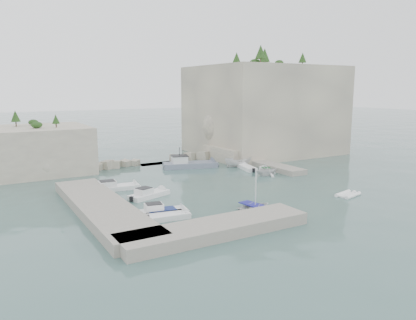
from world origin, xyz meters
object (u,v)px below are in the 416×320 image
rowboat (255,210)px  tender_east_c (247,169)px  motorboat_e (168,219)px  tender_east_d (238,167)px  motorboat_b (149,197)px  inflatable_dinghy (348,196)px  work_boat (190,167)px  motorboat_a (115,190)px  tender_east_b (267,172)px  motorboat_d (162,215)px  tender_east_a (266,175)px

rowboat → tender_east_c: 21.83m
motorboat_e → tender_east_d: 28.66m
motorboat_b → inflatable_dinghy: size_ratio=1.65×
inflatable_dinghy → work_boat: bearing=94.9°
motorboat_a → motorboat_b: bearing=-60.9°
tender_east_b → tender_east_d: (-1.27, 5.90, 0.00)m
rowboat → tender_east_d: size_ratio=0.85×
motorboat_d → rowboat: (9.39, -3.51, 0.00)m
rowboat → inflatable_dinghy: 13.12m
motorboat_b → tender_east_c: bearing=0.9°
tender_east_c → motorboat_e: bearing=139.4°
motorboat_b → tender_east_a: size_ratio=1.55×
motorboat_e → tender_east_c: (21.40, 16.19, 0.00)m
tender_east_b → tender_east_a: bearing=159.9°
motorboat_b → tender_east_d: bearing=7.2°
inflatable_dinghy → work_boat: (-8.08, 25.46, 0.00)m
tender_east_d → work_boat: 8.04m
tender_east_a → tender_east_b: bearing=-35.3°
tender_east_d → work_boat: bearing=75.6°
motorboat_b → motorboat_e: bearing=-119.5°
tender_east_a → tender_east_d: 7.80m
tender_east_d → motorboat_e: bearing=142.2°
motorboat_e → tender_east_a: bearing=33.4°
inflatable_dinghy → tender_east_a: (-1.18, 14.22, 0.00)m
tender_east_a → tender_east_c: size_ratio=0.73×
tender_east_a → tender_east_c: 5.10m
tender_east_a → work_boat: 13.19m
motorboat_e → tender_east_b: size_ratio=1.10×
motorboat_b → tender_east_a: (19.76, 2.53, 0.00)m
work_boat → motorboat_e: bearing=-106.5°
motorboat_a → tender_east_d: size_ratio=1.36×
motorboat_e → rowboat: bearing=-6.3°
motorboat_b → tender_east_b: size_ratio=1.36×
tender_east_a → work_boat: work_boat is taller
rowboat → inflatable_dinghy: rowboat is taller
motorboat_e → inflatable_dinghy: motorboat_e is taller
tender_east_b → tender_east_c: 3.51m
work_boat → motorboat_d: bearing=-108.5°
motorboat_a → inflatable_dinghy: (23.40, -17.20, 0.00)m
motorboat_a → tender_east_b: size_ratio=1.60×
motorboat_b → inflatable_dinghy: bearing=-49.2°
motorboat_a → inflatable_dinghy: bearing=-31.3°
motorboat_e → motorboat_d: motorboat_d is taller
motorboat_e → motorboat_d: (-0.09, 1.51, 0.00)m
motorboat_b → motorboat_d: same height
motorboat_b → tender_east_d: tender_east_d is taller
motorboat_b → tender_east_b: motorboat_b is taller
rowboat → tender_east_d: tender_east_d is taller
motorboat_a → work_boat: (15.32, 8.26, 0.00)m
work_boat → tender_east_c: bearing=-24.7°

